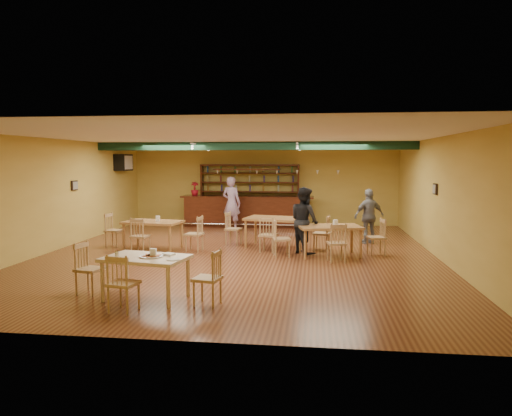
# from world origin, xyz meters

# --- Properties ---
(floor) EXTENTS (12.00, 12.00, 0.00)m
(floor) POSITION_xyz_m (0.00, 0.00, 0.00)
(floor) COLOR #532917
(floor) RESTS_ON ground
(ceiling_beam) EXTENTS (10.00, 0.30, 0.25)m
(ceiling_beam) POSITION_xyz_m (0.00, 2.80, 2.87)
(ceiling_beam) COLOR black
(ceiling_beam) RESTS_ON ceiling
(track_rail_left) EXTENTS (0.05, 2.50, 0.05)m
(track_rail_left) POSITION_xyz_m (-1.80, 3.40, 2.94)
(track_rail_left) COLOR silver
(track_rail_left) RESTS_ON ceiling
(track_rail_right) EXTENTS (0.05, 2.50, 0.05)m
(track_rail_right) POSITION_xyz_m (1.40, 3.40, 2.94)
(track_rail_right) COLOR silver
(track_rail_right) RESTS_ON ceiling
(ac_unit) EXTENTS (0.34, 0.70, 0.48)m
(ac_unit) POSITION_xyz_m (-4.80, 4.20, 2.35)
(ac_unit) COLOR silver
(ac_unit) RESTS_ON wall_left
(picture_left) EXTENTS (0.04, 0.34, 0.28)m
(picture_left) POSITION_xyz_m (-4.97, 1.00, 1.70)
(picture_left) COLOR black
(picture_left) RESTS_ON wall_left
(picture_right) EXTENTS (0.04, 0.34, 0.28)m
(picture_right) POSITION_xyz_m (4.97, 0.50, 1.70)
(picture_right) COLOR black
(picture_right) RESTS_ON wall_right
(bar_counter) EXTENTS (4.82, 0.85, 1.13)m
(bar_counter) POSITION_xyz_m (-0.51, 5.15, 0.56)
(bar_counter) COLOR #35150A
(bar_counter) RESTS_ON ground
(back_bar_hutch) EXTENTS (3.73, 0.40, 2.28)m
(back_bar_hutch) POSITION_xyz_m (-0.51, 5.78, 1.14)
(back_bar_hutch) COLOR #35150A
(back_bar_hutch) RESTS_ON ground
(poinsettia) EXTENTS (0.36, 0.36, 0.51)m
(poinsettia) POSITION_xyz_m (-2.47, 5.15, 1.38)
(poinsettia) COLOR maroon
(poinsettia) RESTS_ON bar_counter
(dining_table_a) EXTENTS (1.64, 1.13, 0.76)m
(dining_table_a) POSITION_xyz_m (-2.46, 0.50, 0.38)
(dining_table_a) COLOR olive
(dining_table_a) RESTS_ON ground
(dining_table_b) EXTENTS (1.84, 1.32, 0.83)m
(dining_table_b) POSITION_xyz_m (0.88, 1.13, 0.42)
(dining_table_b) COLOR olive
(dining_table_b) RESTS_ON ground
(dining_table_d) EXTENTS (1.71, 1.23, 0.77)m
(dining_table_d) POSITION_xyz_m (2.32, 0.08, 0.39)
(dining_table_d) COLOR olive
(dining_table_d) RESTS_ON ground
(near_table) EXTENTS (1.55, 1.14, 0.76)m
(near_table) POSITION_xyz_m (-0.96, -4.17, 0.38)
(near_table) COLOR #CBAC88
(near_table) RESTS_ON ground
(pizza_tray) EXTENTS (0.55, 0.55, 0.01)m
(pizza_tray) POSITION_xyz_m (-0.86, -4.17, 0.76)
(pizza_tray) COLOR silver
(pizza_tray) RESTS_ON near_table
(parmesan_shaker) EXTENTS (0.09, 0.09, 0.11)m
(parmesan_shaker) POSITION_xyz_m (-1.41, -4.33, 0.81)
(parmesan_shaker) COLOR #EAE5C6
(parmesan_shaker) RESTS_ON near_table
(napkin_stack) EXTENTS (0.25, 0.22, 0.03)m
(napkin_stack) POSITION_xyz_m (-0.61, -3.97, 0.77)
(napkin_stack) COLOR white
(napkin_stack) RESTS_ON near_table
(pizza_server) EXTENTS (0.33, 0.15, 0.00)m
(pizza_server) POSITION_xyz_m (-0.71, -4.12, 0.77)
(pizza_server) COLOR silver
(pizza_server) RESTS_ON pizza_tray
(side_plate) EXTENTS (0.26, 0.26, 0.01)m
(side_plate) POSITION_xyz_m (-0.41, -4.38, 0.76)
(side_plate) COLOR white
(side_plate) RESTS_ON near_table
(patron_bar) EXTENTS (0.78, 0.63, 1.87)m
(patron_bar) POSITION_xyz_m (-0.95, 4.33, 0.93)
(patron_bar) COLOR #7E4495
(patron_bar) RESTS_ON ground
(patron_right_a) EXTENTS (1.02, 1.07, 1.74)m
(patron_right_a) POSITION_xyz_m (1.68, 0.33, 0.87)
(patron_right_a) COLOR black
(patron_right_a) RESTS_ON ground
(patron_right_b) EXTENTS (1.02, 0.74, 1.60)m
(patron_right_b) POSITION_xyz_m (3.52, 2.08, 0.80)
(patron_right_b) COLOR slate
(patron_right_b) RESTS_ON ground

